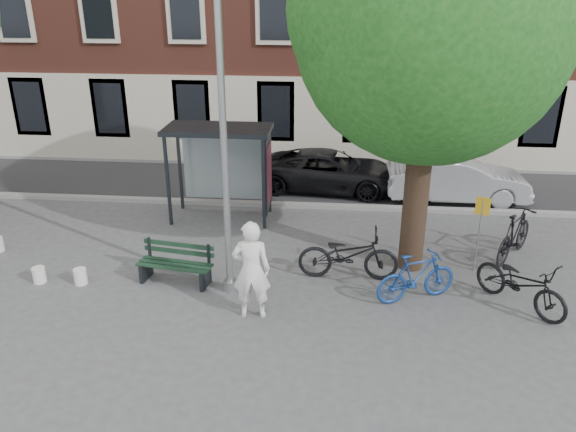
# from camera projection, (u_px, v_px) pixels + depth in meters

# --- Properties ---
(ground) EXTENTS (90.00, 90.00, 0.00)m
(ground) POSITION_uv_depth(u_px,v_px,m) (231.00, 290.00, 12.20)
(ground) COLOR #4C4C4F
(ground) RESTS_ON ground
(road) EXTENTS (40.00, 4.00, 0.01)m
(road) POSITION_uv_depth(u_px,v_px,m) (270.00, 184.00, 18.63)
(road) COLOR #28282B
(road) RESTS_ON ground
(curb_near) EXTENTS (40.00, 0.25, 0.12)m
(curb_near) POSITION_uv_depth(u_px,v_px,m) (262.00, 204.00, 16.77)
(curb_near) COLOR gray
(curb_near) RESTS_ON ground
(curb_far) EXTENTS (40.00, 0.25, 0.12)m
(curb_far) POSITION_uv_depth(u_px,v_px,m) (277.00, 164.00, 20.44)
(curb_far) COLOR gray
(curb_far) RESTS_ON ground
(lamppost) EXTENTS (0.28, 0.35, 6.11)m
(lamppost) POSITION_uv_depth(u_px,v_px,m) (225.00, 168.00, 11.12)
(lamppost) COLOR #9EA0A3
(lamppost) RESTS_ON ground
(tree_right) EXTENTS (5.76, 5.60, 8.20)m
(tree_right) POSITION_uv_depth(u_px,v_px,m) (435.00, 14.00, 10.96)
(tree_right) COLOR black
(tree_right) RESTS_ON ground
(bus_shelter) EXTENTS (2.85, 1.45, 2.62)m
(bus_shelter) POSITION_uv_depth(u_px,v_px,m) (234.00, 152.00, 15.28)
(bus_shelter) COLOR #1E2328
(bus_shelter) RESTS_ON ground
(painter) EXTENTS (0.79, 0.55, 2.05)m
(painter) POSITION_uv_depth(u_px,v_px,m) (251.00, 270.00, 10.90)
(painter) COLOR white
(painter) RESTS_ON ground
(bench) EXTENTS (1.73, 0.80, 0.86)m
(bench) POSITION_uv_depth(u_px,v_px,m) (176.00, 266.00, 12.42)
(bench) COLOR #1E2328
(bench) RESTS_ON ground
(bike_a) EXTENTS (2.23, 0.78, 1.17)m
(bike_a) POSITION_uv_depth(u_px,v_px,m) (348.00, 255.00, 12.49)
(bike_a) COLOR black
(bike_a) RESTS_ON ground
(bike_b) EXTENTS (1.86, 1.19, 1.09)m
(bike_b) POSITION_uv_depth(u_px,v_px,m) (416.00, 277.00, 11.64)
(bike_b) COLOR navy
(bike_b) RESTS_ON ground
(bike_c) EXTENTS (1.90, 2.08, 1.10)m
(bike_c) POSITION_uv_depth(u_px,v_px,m) (521.00, 283.00, 11.38)
(bike_c) COLOR black
(bike_c) RESTS_ON ground
(bike_d) EXTENTS (1.64, 2.00, 1.22)m
(bike_d) POSITION_uv_depth(u_px,v_px,m) (515.00, 235.00, 13.40)
(bike_d) COLOR black
(bike_d) RESTS_ON ground
(car_dark) EXTENTS (4.70, 2.53, 1.25)m
(car_dark) POSITION_uv_depth(u_px,v_px,m) (330.00, 171.00, 17.89)
(car_dark) COLOR black
(car_dark) RESTS_ON ground
(car_silver) EXTENTS (4.22, 1.53, 1.38)m
(car_silver) POSITION_uv_depth(u_px,v_px,m) (457.00, 179.00, 16.95)
(car_silver) COLOR #9EA0A5
(car_silver) RESTS_ON ground
(bucket_a) EXTENTS (0.34, 0.34, 0.36)m
(bucket_a) POSITION_uv_depth(u_px,v_px,m) (80.00, 276.00, 12.41)
(bucket_a) COLOR white
(bucket_a) RESTS_ON ground
(bucket_c) EXTENTS (0.31, 0.31, 0.36)m
(bucket_c) POSITION_uv_depth(u_px,v_px,m) (39.00, 275.00, 12.47)
(bucket_c) COLOR white
(bucket_c) RESTS_ON ground
(notice_sign) EXTENTS (0.30, 0.15, 1.81)m
(notice_sign) POSITION_uv_depth(u_px,v_px,m) (481.00, 219.00, 12.54)
(notice_sign) COLOR #9EA0A3
(notice_sign) RESTS_ON ground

